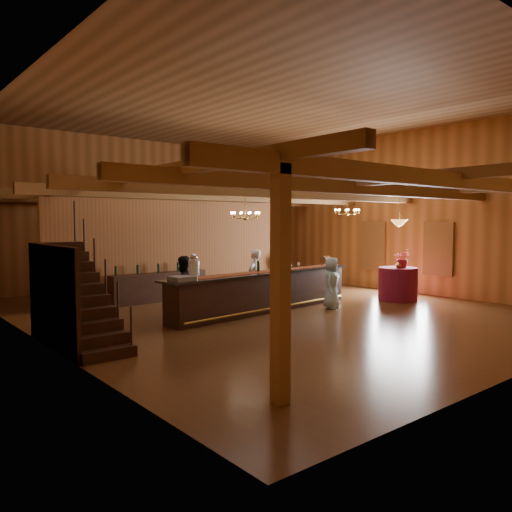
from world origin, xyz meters
TOP-DOWN VIEW (x-y plane):
  - floor at (0.00, 0.00)m, footprint 14.00×14.00m
  - ceiling at (0.00, 0.00)m, footprint 14.00×14.00m
  - wall_back at (0.00, 7.00)m, footprint 12.00×0.10m
  - wall_left at (-6.00, 0.00)m, footprint 0.10×14.00m
  - wall_right at (6.00, 0.00)m, footprint 0.10×14.00m
  - beam_grid at (0.00, 0.51)m, footprint 11.90×13.90m
  - support_posts at (0.00, -0.50)m, footprint 9.20×10.20m
  - partition_wall at (-0.50, 3.50)m, footprint 9.00×0.18m
  - window_right_front at (5.95, -1.60)m, footprint 0.12×1.05m
  - window_right_back at (5.95, 1.00)m, footprint 0.12×1.05m
  - staircase at (-5.45, -0.74)m, footprint 1.00×2.80m
  - backroom_boxes at (-0.29, 5.50)m, footprint 4.10×0.60m
  - tasting_bar at (-0.23, -0.14)m, footprint 6.53×1.46m
  - beverage_dispenser at (-2.59, -0.32)m, footprint 0.26×0.26m
  - glass_rack_tray at (-3.01, -0.47)m, footprint 0.50×0.50m
  - raffle_drum at (2.40, 0.08)m, footprint 0.34×0.24m
  - bar_bottle_0 at (-0.36, -0.02)m, footprint 0.07×0.07m
  - bar_bottle_1 at (0.32, 0.05)m, footprint 0.07×0.07m
  - backbar_shelf at (-1.64, 3.22)m, footprint 3.15×0.59m
  - round_table at (4.16, -1.32)m, footprint 1.18×1.18m
  - chandelier_left at (-0.35, 0.57)m, footprint 0.80×0.80m
  - chandelier_right at (4.08, 0.68)m, footprint 0.80×0.80m
  - pendant_lamp at (4.16, -1.32)m, footprint 0.52×0.52m
  - bartender at (0.04, 0.65)m, footprint 0.71×0.61m
  - staff_second at (-2.36, 0.59)m, footprint 0.86×0.73m
  - guest at (1.50, -0.99)m, footprint 0.83×0.72m
  - floor_plant at (3.23, 3.22)m, footprint 0.78×0.66m
  - table_flowers at (4.26, -1.39)m, footprint 0.65×0.60m
  - table_vase at (4.08, -1.38)m, footprint 0.15×0.15m

SIDE VIEW (x-z plane):
  - floor at x=0.00m, z-range 0.00..0.00m
  - backbar_shelf at x=-1.64m, z-range 0.00..0.88m
  - round_table at x=4.16m, z-range 0.00..1.02m
  - backroom_boxes at x=-0.29m, z-range -0.02..1.08m
  - tasting_bar at x=-0.23m, z-range 0.00..1.10m
  - floor_plant at x=3.23m, z-range 0.00..1.29m
  - guest at x=1.50m, z-range 0.00..1.44m
  - staff_second at x=-2.36m, z-range 0.00..1.57m
  - bartender at x=0.04m, z-range 0.00..1.65m
  - staircase at x=-5.45m, z-range 0.00..2.00m
  - glass_rack_tray at x=-3.01m, z-range 1.08..1.18m
  - table_vase at x=4.08m, z-range 1.02..1.32m
  - bar_bottle_0 at x=-0.36m, z-range 1.08..1.38m
  - bar_bottle_1 at x=0.32m, z-range 1.08..1.38m
  - raffle_drum at x=2.40m, z-range 1.11..1.41m
  - table_flowers at x=4.26m, z-range 1.02..1.62m
  - beverage_dispenser at x=-2.59m, z-range 1.07..1.67m
  - window_right_front at x=5.95m, z-range 0.67..2.42m
  - window_right_back at x=5.95m, z-range 0.67..2.42m
  - partition_wall at x=-0.50m, z-range 0.00..3.10m
  - support_posts at x=0.00m, z-range 0.00..3.20m
  - pendant_lamp at x=4.16m, z-range 1.95..2.85m
  - chandelier_left at x=-0.35m, z-range 2.26..2.99m
  - wall_back at x=0.00m, z-range 0.00..5.50m
  - wall_left at x=-6.00m, z-range 0.00..5.50m
  - wall_right at x=6.00m, z-range 0.00..5.50m
  - chandelier_right at x=4.08m, z-range 2.48..3.06m
  - beam_grid at x=0.00m, z-range 3.05..3.44m
  - ceiling at x=0.00m, z-range 5.50..5.50m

